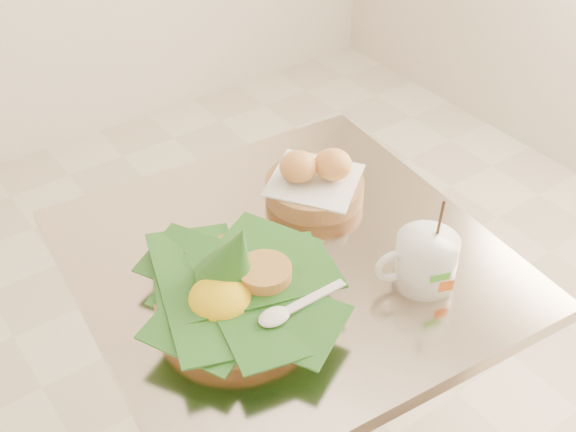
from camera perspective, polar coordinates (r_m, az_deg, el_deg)
cafe_table at (r=1.42m, az=-0.03°, el=-9.83°), size 0.76×0.76×0.75m
rice_basket at (r=1.14m, az=-4.12°, el=-5.60°), size 0.33×0.33×0.17m
bread_basket at (r=1.37m, az=2.13°, el=2.74°), size 0.22×0.22×0.10m
coffee_mug at (r=1.20m, az=10.71°, el=-3.43°), size 0.14×0.11×0.18m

